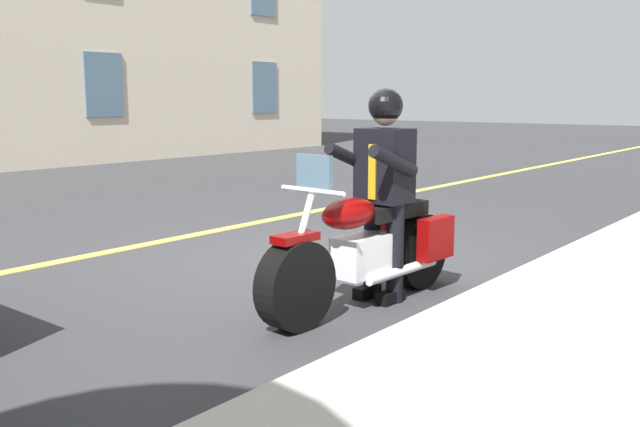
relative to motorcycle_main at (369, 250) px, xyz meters
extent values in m
plane|color=#333335|center=(-0.89, -1.31, -0.45)|extent=(80.00, 80.00, 0.00)
cube|color=#E5DB4C|center=(-0.89, -3.31, -0.45)|extent=(60.00, 0.16, 0.01)
cylinder|color=black|center=(0.84, -0.05, -0.12)|extent=(0.67, 0.23, 0.66)
cylinder|color=black|center=(-0.70, 0.03, -0.12)|extent=(0.67, 0.23, 0.66)
cube|color=silver|center=(0.05, -0.01, -0.03)|extent=(0.57, 0.31, 0.32)
ellipsoid|color=#720505|center=(0.25, -0.02, 0.33)|extent=(0.57, 0.31, 0.24)
cube|color=black|center=(-0.30, 0.01, 0.29)|extent=(0.71, 0.32, 0.12)
cube|color=#720505|center=(-0.64, 0.25, 0.03)|extent=(0.41, 0.14, 0.36)
cube|color=#720505|center=(-0.67, -0.19, 0.03)|extent=(0.41, 0.14, 0.36)
cylinder|color=silver|center=(0.82, -0.05, 0.15)|extent=(0.35, 0.07, 0.76)
cylinder|color=silver|center=(0.66, -0.04, 0.55)|extent=(0.07, 0.60, 0.04)
cube|color=#720505|center=(0.84, -0.05, 0.23)|extent=(0.37, 0.18, 0.06)
cylinder|color=silver|center=(-0.25, 0.17, -0.19)|extent=(0.90, 0.13, 0.08)
cube|color=slate|center=(0.64, -0.04, 0.67)|extent=(0.06, 0.32, 0.28)
cylinder|color=black|center=(-0.20, 0.13, -0.03)|extent=(0.14, 0.14, 0.84)
cube|color=black|center=(-0.14, 0.12, -0.40)|extent=(0.27, 0.12, 0.10)
cylinder|color=black|center=(-0.21, -0.11, -0.03)|extent=(0.14, 0.14, 0.84)
cube|color=black|center=(-0.15, -0.12, -0.40)|extent=(0.27, 0.12, 0.10)
cube|color=black|center=(-0.20, 0.01, 0.67)|extent=(0.34, 0.42, 0.60)
cube|color=#B28C14|center=(-0.04, 0.00, 0.63)|extent=(0.03, 0.07, 0.44)
cylinder|color=black|center=(-0.01, 0.22, 0.73)|extent=(0.56, 0.13, 0.28)
cylinder|color=black|center=(-0.04, -0.22, 0.73)|extent=(0.56, 0.13, 0.28)
sphere|color=tan|center=(-0.20, 0.01, 1.10)|extent=(0.22, 0.22, 0.22)
sphere|color=black|center=(-0.20, 0.01, 1.15)|extent=(0.28, 0.28, 0.28)
cube|color=slate|center=(-11.79, -12.28, 1.55)|extent=(1.10, 0.06, 1.60)
cube|color=slate|center=(-5.91, -12.28, 1.55)|extent=(1.10, 0.06, 1.60)
camera|label=1|loc=(4.49, 3.12, 1.21)|focal=38.90mm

